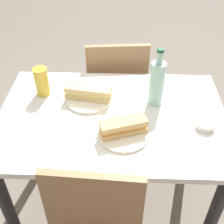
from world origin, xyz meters
The scene contains 13 objects.
ground_plane centered at (0.00, 0.00, 0.00)m, with size 8.00×8.00×0.00m, color #6B6056.
dining_table centered at (0.00, 0.00, 0.61)m, with size 1.11×0.74×0.72m.
chair_far centered at (0.01, 0.57, 0.49)m, with size 0.43×0.43×0.86m.
plate_near centered at (0.05, -0.13, 0.73)m, with size 0.24×0.24×0.01m, color silver.
baguette_sandwich_near centered at (0.05, -0.13, 0.77)m, with size 0.22×0.13×0.07m.
knife_near centered at (0.03, -0.09, 0.74)m, with size 0.17×0.07×0.01m.
plate_far centered at (-0.12, 0.11, 0.73)m, with size 0.24×0.24×0.01m, color silver.
baguette_sandwich_far centered at (-0.12, 0.11, 0.77)m, with size 0.24×0.11×0.07m.
knife_far centered at (-0.13, 0.17, 0.74)m, with size 0.17×0.07×0.01m.
water_bottle centered at (0.21, 0.11, 0.85)m, with size 0.07×0.07×0.30m.
beer_glass centered at (-0.37, 0.16, 0.80)m, with size 0.07×0.07×0.15m, color gold.
olive_bowl centered at (0.43, -0.07, 0.74)m, with size 0.09×0.09×0.03m, color silver.
paper_napkin centered at (0.44, 0.18, 0.73)m, with size 0.14×0.14×0.00m, color white.
Camera 1 is at (0.04, -1.09, 1.66)m, focal length 47.56 mm.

